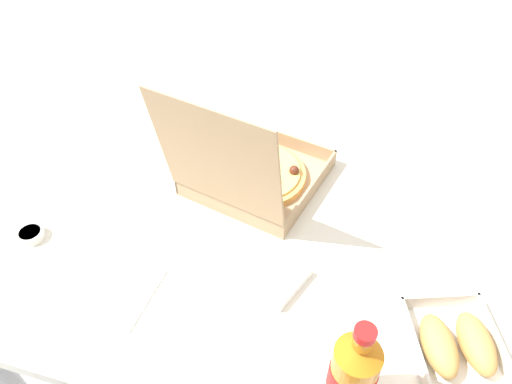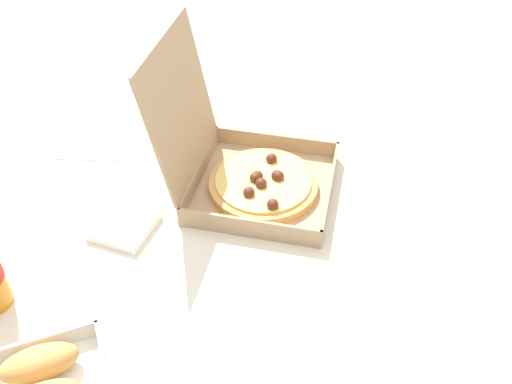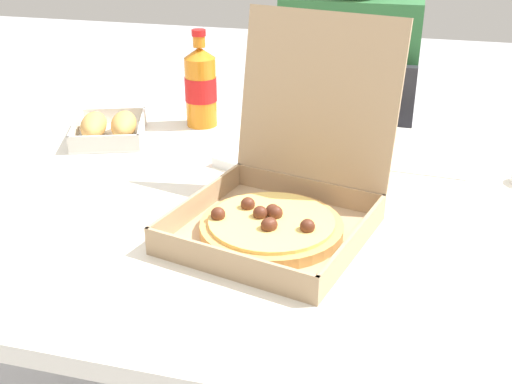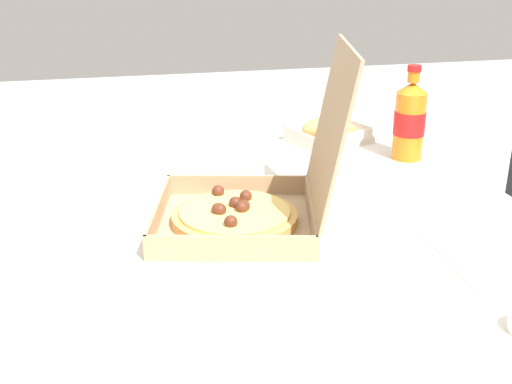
{
  "view_description": "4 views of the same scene",
  "coord_description": "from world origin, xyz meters",
  "views": [
    {
      "loc": [
        -0.12,
        0.72,
        1.52
      ],
      "look_at": [
        0.1,
        -0.05,
        0.73
      ],
      "focal_mm": 33.99,
      "sensor_mm": 36.0,
      "label": 1
    },
    {
      "loc": [
        -0.78,
        -0.08,
        1.5
      ],
      "look_at": [
        0.07,
        -0.1,
        0.75
      ],
      "focal_mm": 39.36,
      "sensor_mm": 36.0,
      "label": 2
    },
    {
      "loc": [
        0.32,
        -0.98,
        1.22
      ],
      "look_at": [
        0.08,
        -0.08,
        0.77
      ],
      "focal_mm": 44.34,
      "sensor_mm": 36.0,
      "label": 3
    },
    {
      "loc": [
        1.13,
        -0.31,
        1.2
      ],
      "look_at": [
        0.07,
        -0.07,
        0.76
      ],
      "focal_mm": 43.65,
      "sensor_mm": 36.0,
      "label": 4
    }
  ],
  "objects": [
    {
      "name": "paper_menu",
      "position": [
        0.32,
        0.27,
        0.71
      ],
      "size": [
        0.22,
        0.16,
        0.0
      ],
      "primitive_type": "cube",
      "rotation": [
        0.0,
        0.0,
        -0.07
      ],
      "color": "white",
      "rests_on": "dining_table"
    },
    {
      "name": "dipping_sauce_cup",
      "position": [
        0.53,
        0.2,
        0.72
      ],
      "size": [
        0.06,
        0.06,
        0.02
      ],
      "color": "white",
      "rests_on": "dining_table"
    },
    {
      "name": "pizza_box_open",
      "position": [
        0.12,
        -0.08,
        0.76
      ],
      "size": [
        0.36,
        0.4,
        0.33
      ],
      "color": "tan",
      "rests_on": "dining_table"
    },
    {
      "name": "napkin_pile",
      "position": [
        0.0,
        0.16,
        0.72
      ],
      "size": [
        0.14,
        0.14,
        0.02
      ],
      "primitive_type": "cube",
      "rotation": [
        0.0,
        0.0,
        -0.37
      ],
      "color": "white",
      "rests_on": "dining_table"
    },
    {
      "name": "dining_table",
      "position": [
        0.0,
        0.0,
        0.64
      ],
      "size": [
        1.31,
        0.93,
        0.71
      ],
      "color": "silver",
      "rests_on": "ground_plane"
    },
    {
      "name": "bread_side_box",
      "position": [
        -0.34,
        0.23,
        0.74
      ],
      "size": [
        0.21,
        0.23,
        0.06
      ],
      "color": "white",
      "rests_on": "dining_table"
    }
  ]
}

